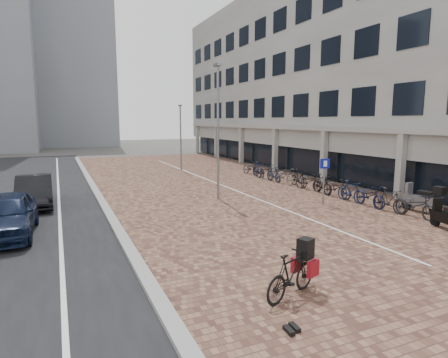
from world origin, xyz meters
TOP-DOWN VIEW (x-y plane):
  - ground at (0.00, 0.00)m, footprint 140.00×140.00m
  - plaza_brick at (2.00, 12.00)m, footprint 14.50×42.00m
  - street_asphalt at (-9.00, 12.00)m, footprint 8.00×50.00m
  - curb at (-5.10, 12.00)m, footprint 0.35×42.00m
  - lane_line at (-7.00, 12.00)m, footprint 0.12×44.00m
  - parking_line at (2.20, 12.00)m, footprint 0.10×30.00m
  - office_building at (12.97, 16.00)m, footprint 8.40×40.00m
  - car_navy at (-8.66, 4.84)m, footprint 1.92×4.47m
  - car_dark at (-8.01, 9.65)m, footprint 1.61×4.40m
  - hero_bike at (-2.30, -2.96)m, footprint 1.84×1.13m
  - shoes at (-3.09, -4.21)m, footprint 0.42×0.35m
  - scooter_front at (7.34, 1.50)m, footprint 0.76×1.89m
  - parking_sign at (4.46, 4.47)m, footprint 0.45×0.16m
  - lamp_near at (0.42, 7.69)m, footprint 0.12×0.12m
  - lamp_far at (2.09, 19.26)m, footprint 0.12×0.12m
  - bike_row at (6.10, 7.90)m, footprint 1.33×15.81m

SIDE VIEW (x-z plane):
  - ground at x=0.00m, z-range 0.00..0.00m
  - street_asphalt at x=-9.00m, z-range -0.01..0.02m
  - plaza_brick at x=2.00m, z-range -0.01..0.03m
  - lane_line at x=-7.00m, z-range 0.02..0.02m
  - parking_line at x=2.20m, z-range 0.03..0.04m
  - shoes at x=-3.09m, z-range 0.00..0.10m
  - curb at x=-5.10m, z-range 0.00..0.14m
  - bike_row at x=6.10m, z-range 0.00..1.05m
  - hero_bike at x=-2.30m, z-range -0.07..1.19m
  - scooter_front at x=7.34m, z-range 0.00..1.26m
  - car_dark at x=-8.01m, z-range 0.00..1.44m
  - car_navy at x=-8.66m, z-range 0.00..1.50m
  - parking_sign at x=4.46m, z-range 0.35..2.55m
  - lamp_far at x=2.09m, z-range 0.00..5.12m
  - lamp_near at x=0.42m, z-range 0.00..6.61m
  - office_building at x=12.97m, z-range 0.94..15.94m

